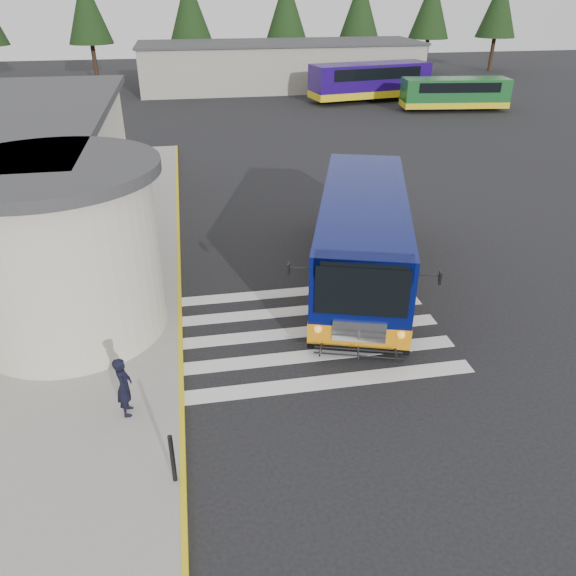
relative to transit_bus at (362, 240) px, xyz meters
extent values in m
plane|color=black|center=(-2.06, -2.20, -1.42)|extent=(140.00, 140.00, 0.00)
cube|color=gray|center=(-11.06, 1.80, -1.35)|extent=(10.00, 34.00, 0.15)
cube|color=gold|center=(-6.11, 1.80, -1.34)|extent=(0.12, 34.00, 0.16)
cylinder|color=beige|center=(-9.06, -1.70, 0.98)|extent=(5.20, 5.20, 4.50)
cylinder|color=#38383A|center=(-9.06, -1.70, 3.38)|extent=(5.80, 5.80, 0.30)
cube|color=black|center=(-8.54, 2.80, -0.17)|extent=(0.08, 1.20, 2.20)
cube|color=#38383A|center=(-8.06, 2.80, 1.13)|extent=(1.20, 1.80, 0.12)
cube|color=silver|center=(-2.56, -5.40, -1.42)|extent=(8.00, 0.55, 0.01)
cube|color=silver|center=(-2.56, -4.20, -1.42)|extent=(8.00, 0.55, 0.01)
cube|color=silver|center=(-2.56, -3.00, -1.42)|extent=(8.00, 0.55, 0.01)
cube|color=silver|center=(-2.56, -1.80, -1.42)|extent=(8.00, 0.55, 0.01)
cube|color=silver|center=(-2.56, -0.60, -1.42)|extent=(8.00, 0.55, 0.01)
cube|color=gray|center=(3.94, 39.80, 0.58)|extent=(26.00, 8.00, 4.00)
cube|color=#38383A|center=(3.94, 39.80, 2.68)|extent=(26.40, 8.40, 0.20)
cylinder|color=black|center=(-14.06, 47.80, 0.38)|extent=(0.44, 0.44, 3.60)
cone|color=black|center=(-14.06, 47.80, 5.38)|extent=(4.40, 4.40, 6.40)
cylinder|color=black|center=(-4.06, 47.80, 0.38)|extent=(0.44, 0.44, 3.60)
cone|color=black|center=(-4.06, 47.80, 5.38)|extent=(4.40, 4.40, 6.40)
cylinder|color=black|center=(5.94, 47.80, 0.38)|extent=(0.44, 0.44, 3.60)
cone|color=black|center=(5.94, 47.80, 5.38)|extent=(4.40, 4.40, 6.40)
cylinder|color=black|center=(13.94, 47.80, 0.38)|extent=(0.44, 0.44, 3.60)
cone|color=black|center=(13.94, 47.80, 5.38)|extent=(4.40, 4.40, 6.40)
cylinder|color=black|center=(21.94, 47.80, 0.38)|extent=(0.44, 0.44, 3.60)
cone|color=black|center=(21.94, 47.80, 5.38)|extent=(4.40, 4.40, 6.40)
cylinder|color=black|center=(29.94, 47.80, 0.38)|extent=(0.44, 0.44, 3.60)
cone|color=black|center=(29.94, 47.80, 5.38)|extent=(4.40, 4.40, 6.40)
cube|color=#060E50|center=(0.01, 0.04, 0.28)|extent=(5.48, 10.09, 2.54)
cube|color=orange|center=(0.01, 0.04, -0.69)|extent=(5.52, 10.13, 0.61)
cube|color=black|center=(0.01, 0.04, -1.04)|extent=(5.51, 10.12, 0.24)
cube|color=black|center=(-1.45, -4.62, 0.69)|extent=(2.29, 0.77, 1.35)
cube|color=silver|center=(-1.45, -4.63, -0.50)|extent=(1.36, 0.48, 0.59)
cube|color=black|center=(-1.04, 1.27, 0.79)|extent=(2.17, 6.82, 0.97)
cube|color=black|center=(1.58, 0.45, 0.79)|extent=(2.17, 6.82, 0.97)
cylinder|color=black|center=(-2.09, -2.70, -0.90)|extent=(0.62, 1.09, 1.04)
cylinder|color=black|center=(0.18, -3.41, -0.90)|extent=(0.62, 1.09, 1.04)
cylinder|color=black|center=(-0.28, 3.08, -0.90)|extent=(0.62, 1.09, 1.04)
cylinder|color=black|center=(1.99, 2.37, -0.90)|extent=(0.62, 1.09, 1.04)
cube|color=black|center=(-3.20, -3.88, 1.12)|extent=(0.11, 0.20, 0.32)
cube|color=black|center=(0.41, -5.01, 1.12)|extent=(0.11, 0.20, 0.32)
imported|color=black|center=(-7.33, -5.85, -0.52)|extent=(0.37, 0.56, 1.51)
imported|color=black|center=(-9.57, -2.95, -0.36)|extent=(0.70, 0.90, 1.81)
cylinder|color=black|center=(-6.26, -8.10, -0.69)|extent=(0.10, 0.10, 1.16)
cube|color=#1D0759|center=(10.35, 31.96, 0.34)|extent=(10.59, 4.58, 2.62)
cube|color=gold|center=(10.35, 31.96, -0.72)|extent=(10.63, 4.62, 0.57)
cube|color=black|center=(10.35, 31.96, 0.97)|extent=(8.36, 4.24, 0.91)
cube|color=#155121|center=(15.70, 26.72, -0.01)|extent=(8.43, 3.26, 2.10)
cube|color=gold|center=(15.70, 26.72, -0.86)|extent=(8.46, 3.29, 0.46)
cube|color=black|center=(15.70, 26.72, 0.50)|extent=(6.62, 3.08, 0.73)
camera|label=1|loc=(-5.47, -16.44, 7.50)|focal=35.00mm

